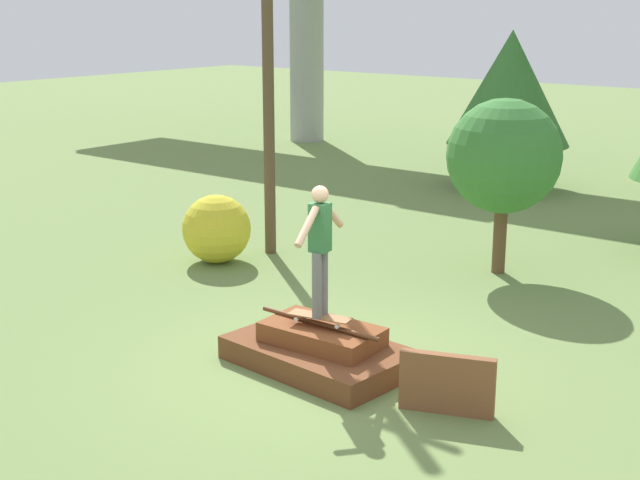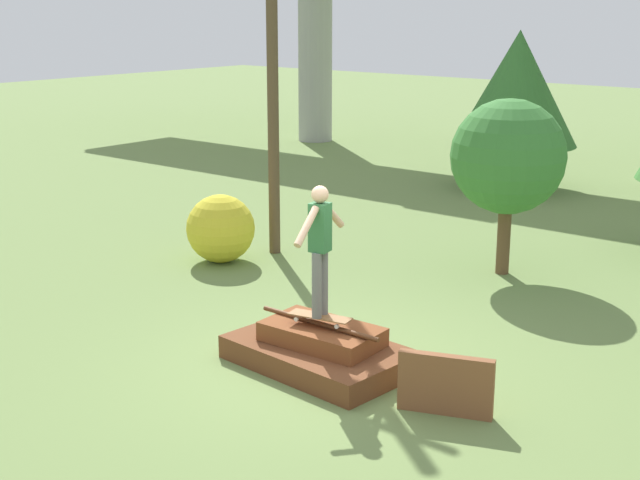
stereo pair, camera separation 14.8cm
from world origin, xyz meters
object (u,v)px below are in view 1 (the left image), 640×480
Objects in this scene: bush_yellow_flowering at (217,229)px; tree_mid_back at (510,88)px; utility_pole at (267,21)px; skater at (320,242)px; tree_behind_left at (504,157)px; skateboard at (320,317)px.

tree_mid_back is at bearing 84.00° from bush_yellow_flowering.
utility_pole is 2.09× the size of tree_mid_back.
skater is at bearing -41.98° from utility_pole.
bush_yellow_flowering is at bearing -96.00° from tree_mid_back.
tree_mid_back is at bearing 116.16° from tree_behind_left.
skater is 5.05m from tree_behind_left.
bush_yellow_flowering is (-4.31, 2.54, -1.02)m from skater.
utility_pole is at bearing 138.02° from skateboard.
bush_yellow_flowering is at bearing -148.93° from tree_behind_left.
skateboard is at bearing 165.96° from skater.
tree_behind_left is at bearing -63.84° from tree_mid_back.
skateboard is at bearing -30.57° from bush_yellow_flowering.
skater reaches higher than skateboard.
skater is 5.11m from bush_yellow_flowering.
utility_pole is at bearing -159.21° from tree_behind_left.
tree_mid_back is (-3.36, 11.54, 0.81)m from skater.
skateboard is 0.51× the size of skater.
skateboard is at bearing -88.09° from tree_behind_left.
tree_behind_left is 0.77× the size of tree_mid_back.
skater is (0.00, -0.00, 0.95)m from skateboard.
tree_mid_back is (-3.19, 6.50, 0.46)m from tree_behind_left.
skater is at bearing -30.57° from bush_yellow_flowering.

